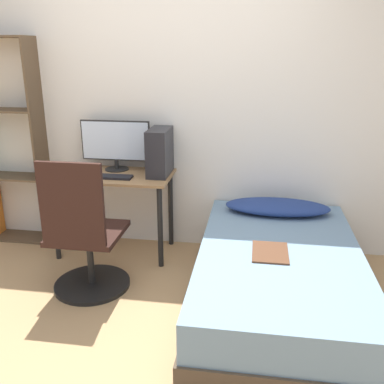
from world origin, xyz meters
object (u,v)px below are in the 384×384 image
(monitor, at_px, (116,143))
(pc_tower, at_px, (160,152))
(keyboard, at_px, (111,177))
(office_chair, at_px, (85,244))
(bed, at_px, (278,279))

(monitor, bearing_deg, pc_tower, -11.42)
(keyboard, distance_m, pc_tower, 0.46)
(office_chair, relative_size, pc_tower, 2.68)
(office_chair, xyz_separation_m, pc_tower, (0.40, 0.76, 0.53))
(office_chair, distance_m, monitor, 1.02)
(monitor, bearing_deg, office_chair, -89.21)
(bed, relative_size, monitor, 3.08)
(keyboard, bearing_deg, bed, -22.66)
(bed, xyz_separation_m, monitor, (-1.42, 0.84, 0.75))
(office_chair, xyz_separation_m, monitor, (-0.01, 0.84, 0.58))
(monitor, bearing_deg, bed, -30.53)
(office_chair, distance_m, keyboard, 0.68)
(pc_tower, bearing_deg, monitor, 168.58)
(bed, bearing_deg, pc_tower, 143.13)
(bed, distance_m, pc_tower, 1.44)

